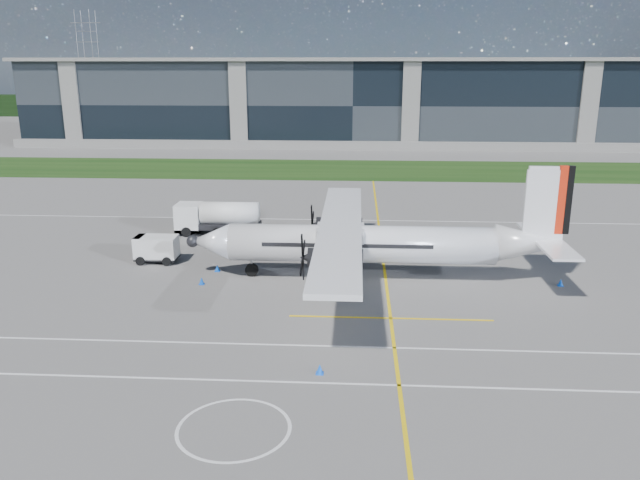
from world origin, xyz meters
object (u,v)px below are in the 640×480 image
at_px(safety_cone_nose_port, 202,281).
at_px(safety_cone_tail, 561,282).
at_px(baggage_tug, 157,249).
at_px(safety_cone_portwing, 320,369).
at_px(ground_crew_person, 244,244).
at_px(safety_cone_nose_stbd, 217,268).
at_px(turboprop_aircraft, 376,223).
at_px(pylon_west, 89,63).
at_px(fuel_tanker_truck, 212,218).

xyz_separation_m(safety_cone_nose_port, safety_cone_tail, (24.27, 1.13, 0.00)).
relative_size(baggage_tug, safety_cone_portwing, 6.64).
bearing_deg(safety_cone_portwing, safety_cone_tail, 40.79).
bearing_deg(safety_cone_nose_port, ground_crew_person, 74.62).
bearing_deg(safety_cone_tail, safety_cone_nose_port, -177.34).
distance_m(safety_cone_nose_stbd, safety_cone_tail, 23.87).
distance_m(baggage_tug, safety_cone_portwing, 21.64).
height_order(turboprop_aircraft, safety_cone_tail, turboprop_aircraft).
relative_size(pylon_west, safety_cone_nose_stbd, 60.00).
bearing_deg(safety_cone_nose_port, safety_cone_tail, 2.66).
distance_m(safety_cone_portwing, safety_cone_nose_port, 15.07).
height_order(ground_crew_person, safety_cone_nose_stbd, ground_crew_person).
bearing_deg(pylon_west, turboprop_aircraft, -61.10).
bearing_deg(turboprop_aircraft, safety_cone_portwing, -101.85).
distance_m(fuel_tanker_truck, safety_cone_nose_stbd, 10.62).
height_order(baggage_tug, safety_cone_nose_port, baggage_tug).
bearing_deg(safety_cone_nose_port, turboprop_aircraft, 9.23).
relative_size(baggage_tug, ground_crew_person, 1.56).
relative_size(safety_cone_nose_port, safety_cone_nose_stbd, 1.00).
bearing_deg(ground_crew_person, safety_cone_tail, -77.78).
xyz_separation_m(safety_cone_portwing, safety_cone_tail, (15.50, 13.37, 0.00)).
height_order(turboprop_aircraft, safety_cone_nose_port, turboprop_aircraft).
distance_m(pylon_west, turboprop_aircraft, 170.46).
bearing_deg(turboprop_aircraft, safety_cone_tail, -3.57).
bearing_deg(safety_cone_nose_port, baggage_tug, 133.75).
relative_size(turboprop_aircraft, baggage_tug, 8.08).
xyz_separation_m(turboprop_aircraft, safety_cone_tail, (12.52, -0.78, -3.77)).
distance_m(turboprop_aircraft, baggage_tug, 16.84).
xyz_separation_m(safety_cone_portwing, safety_cone_nose_stbd, (-8.32, 15.05, 0.00)).
xyz_separation_m(ground_crew_person, safety_cone_portwing, (7.02, -18.63, -0.81)).
xyz_separation_m(pylon_west, safety_cone_portwing, (79.24, -163.07, -14.75)).
relative_size(turboprop_aircraft, safety_cone_portwing, 53.64).
xyz_separation_m(pylon_west, baggage_tug, (65.89, -146.06, -14.00)).
bearing_deg(baggage_tug, safety_cone_nose_port, -46.25).
bearing_deg(safety_cone_portwing, ground_crew_person, 110.65).
bearing_deg(turboprop_aircraft, safety_cone_nose_stbd, 175.44).
xyz_separation_m(turboprop_aircraft, ground_crew_person, (-9.99, 4.48, -2.96)).
distance_m(baggage_tug, safety_cone_nose_stbd, 5.45).
bearing_deg(pylon_west, safety_cone_tail, -57.67).
bearing_deg(safety_cone_portwing, fuel_tanker_truck, 113.54).
bearing_deg(safety_cone_nose_port, pylon_west, 115.04).
relative_size(ground_crew_person, safety_cone_nose_stbd, 4.26).
xyz_separation_m(turboprop_aircraft, fuel_tanker_truck, (-13.98, 11.11, -2.58)).
height_order(fuel_tanker_truck, safety_cone_portwing, fuel_tanker_truck).
xyz_separation_m(turboprop_aircraft, baggage_tug, (-16.32, 2.86, -3.03)).
xyz_separation_m(pylon_west, safety_cone_tail, (94.73, -149.70, -14.75)).
distance_m(fuel_tanker_truck, ground_crew_person, 7.74).
relative_size(fuel_tanker_truck, safety_cone_nose_stbd, 15.42).
xyz_separation_m(baggage_tug, safety_cone_tail, (28.84, -3.64, -0.75)).
distance_m(safety_cone_portwing, safety_cone_tail, 20.47).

